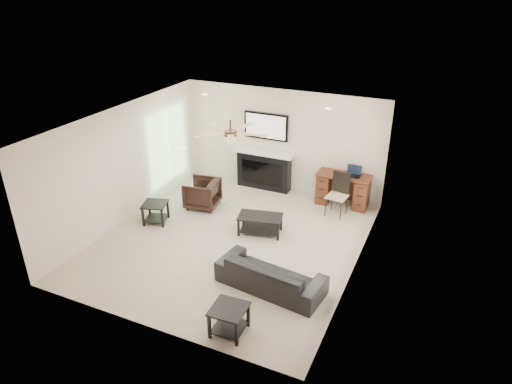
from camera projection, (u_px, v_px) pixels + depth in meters
room_shell at (240, 164)px, 8.52m from camera, size 5.50×5.54×2.52m
sofa at (271, 274)px, 7.76m from camera, size 1.95×0.97×0.55m
armchair at (202, 193)px, 10.46m from camera, size 0.82×0.81×0.66m
coffee_table at (260, 224)px, 9.44m from camera, size 0.99×0.68×0.40m
end_table_near at (229, 320)px, 6.81m from camera, size 0.55×0.55×0.45m
end_table_left at (156, 213)px, 9.85m from camera, size 0.63×0.63×0.45m
fireplace_unit at (264, 152)px, 11.11m from camera, size 1.52×0.34×1.91m
desk at (343, 190)px, 10.54m from camera, size 1.22×0.56×0.76m
desk_chair at (337, 195)px, 10.04m from camera, size 0.47×0.49×0.97m
laptop at (353, 172)px, 10.23m from camera, size 0.33×0.24×0.23m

